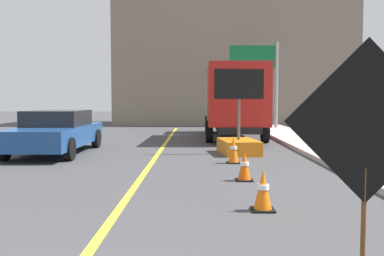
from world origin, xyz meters
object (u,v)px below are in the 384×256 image
box_truck (233,99)px  traffic_cone_near_sign (263,190)px  arrow_board_trailer (239,139)px  pickup_car (56,132)px  highway_guide_sign (263,70)px  roadwork_sign (366,126)px  traffic_cone_mid_lane (244,166)px  traffic_cone_far_lane (234,150)px

box_truck → traffic_cone_near_sign: size_ratio=11.66×
arrow_board_trailer → traffic_cone_near_sign: bearing=-92.6°
pickup_car → highway_guide_sign: (8.33, 10.75, 2.72)m
roadwork_sign → traffic_cone_mid_lane: roadwork_sign is taller
traffic_cone_mid_lane → traffic_cone_far_lane: size_ratio=0.86×
roadwork_sign → arrow_board_trailer: arrow_board_trailer is taller
pickup_car → traffic_cone_near_sign: 9.03m
roadwork_sign → arrow_board_trailer: bearing=92.0°
box_truck → highway_guide_sign: (2.11, 5.16, 1.69)m
highway_guide_sign → traffic_cone_near_sign: 18.32m
box_truck → traffic_cone_near_sign: 12.77m
box_truck → arrow_board_trailer: bearing=-93.3°
highway_guide_sign → arrow_board_trailer: bearing=-102.7°
box_truck → traffic_cone_near_sign: bearing=-92.9°
highway_guide_sign → traffic_cone_far_lane: bearing=-102.2°
box_truck → traffic_cone_near_sign: box_truck is taller
roadwork_sign → arrow_board_trailer: (-0.32, 9.36, -0.99)m
arrow_board_trailer → box_truck: (0.32, 5.67, 1.26)m
traffic_cone_mid_lane → roadwork_sign: bearing=-82.4°
pickup_car → traffic_cone_near_sign: pickup_car is taller
pickup_car → traffic_cone_mid_lane: bearing=-39.8°
pickup_car → roadwork_sign: bearing=-56.7°
highway_guide_sign → traffic_cone_far_lane: highway_guide_sign is taller
box_truck → pickup_car: bearing=-138.1°
traffic_cone_near_sign → arrow_board_trailer: bearing=87.4°
highway_guide_sign → traffic_cone_far_lane: (-2.78, -12.88, -3.06)m
highway_guide_sign → traffic_cone_far_lane: 13.53m
box_truck → pickup_car: 8.42m
traffic_cone_far_lane → traffic_cone_near_sign: bearing=-89.7°
roadwork_sign → traffic_cone_far_lane: (-0.66, 7.32, -1.10)m
highway_guide_sign → traffic_cone_near_sign: highway_guide_sign is taller
arrow_board_trailer → traffic_cone_mid_lane: bearing=-94.1°
roadwork_sign → traffic_cone_mid_lane: (-0.65, 4.82, -1.16)m
pickup_car → traffic_cone_mid_lane: size_ratio=7.72×
pickup_car → traffic_cone_far_lane: (5.55, -2.14, -0.33)m
traffic_cone_mid_lane → highway_guide_sign: bearing=79.8°
traffic_cone_near_sign → pickup_car: bearing=128.2°
box_truck → traffic_cone_near_sign: (-0.64, -12.68, -1.41)m
roadwork_sign → traffic_cone_near_sign: bearing=105.1°
traffic_cone_far_lane → pickup_car: bearing=159.0°
box_truck → traffic_cone_far_lane: (-0.66, -7.72, -1.37)m
traffic_cone_mid_lane → traffic_cone_far_lane: 2.50m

